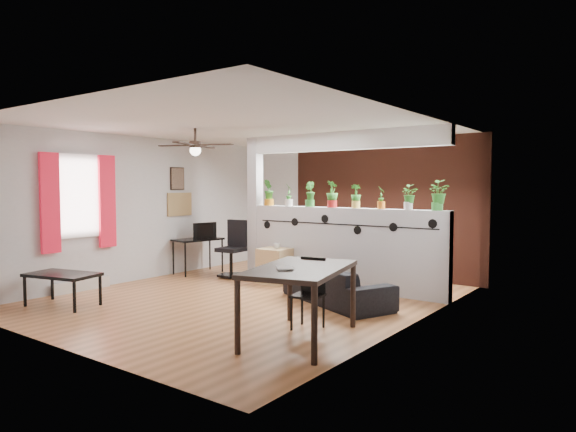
# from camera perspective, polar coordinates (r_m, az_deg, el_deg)

# --- Properties ---
(room_shell) EXTENTS (6.30, 7.10, 2.90)m
(room_shell) POSITION_cam_1_polar(r_m,az_deg,el_deg) (7.77, -4.51, 0.31)
(room_shell) COLOR #945A30
(room_shell) RESTS_ON ground
(partition_wall) EXTENTS (3.60, 0.18, 1.35)m
(partition_wall) POSITION_cam_1_polar(r_m,az_deg,el_deg) (8.58, 6.19, -3.59)
(partition_wall) COLOR #BCBCC1
(partition_wall) RESTS_ON ground
(ceiling_header) EXTENTS (3.60, 0.18, 0.30)m
(ceiling_header) POSITION_cam_1_polar(r_m,az_deg,el_deg) (8.55, 6.27, 8.31)
(ceiling_header) COLOR silver
(ceiling_header) RESTS_ON room_shell
(pier_column) EXTENTS (0.22, 0.20, 2.60)m
(pier_column) POSITION_cam_1_polar(r_m,az_deg,el_deg) (9.63, -3.67, 0.92)
(pier_column) COLOR #BCBCC1
(pier_column) RESTS_ON ground
(brick_panel) EXTENTS (3.90, 0.05, 2.60)m
(brick_panel) POSITION_cam_1_polar(r_m,az_deg,el_deg) (9.82, 10.53, 0.92)
(brick_panel) COLOR #AE4B32
(brick_panel) RESTS_ON ground
(vine_decal) EXTENTS (3.31, 0.01, 0.30)m
(vine_decal) POSITION_cam_1_polar(r_m,az_deg,el_deg) (8.46, 5.88, -0.93)
(vine_decal) COLOR black
(vine_decal) RESTS_ON partition_wall
(window_assembly) EXTENTS (0.09, 1.30, 1.55)m
(window_assembly) POSITION_cam_1_polar(r_m,az_deg,el_deg) (8.95, -22.22, 1.82)
(window_assembly) COLOR white
(window_assembly) RESTS_ON room_shell
(baseboard_heater) EXTENTS (0.08, 1.00, 0.18)m
(baseboard_heater) POSITION_cam_1_polar(r_m,az_deg,el_deg) (9.08, -21.96, -7.17)
(baseboard_heater) COLOR silver
(baseboard_heater) RESTS_ON ground
(corkboard) EXTENTS (0.03, 0.60, 0.45)m
(corkboard) POSITION_cam_1_polar(r_m,az_deg,el_deg) (10.25, -11.95, 1.29)
(corkboard) COLOR olive
(corkboard) RESTS_ON room_shell
(framed_art) EXTENTS (0.03, 0.34, 0.44)m
(framed_art) POSITION_cam_1_polar(r_m,az_deg,el_deg) (10.21, -12.20, 4.08)
(framed_art) COLOR #8C7259
(framed_art) RESTS_ON room_shell
(ceiling_fan) EXTENTS (1.19, 1.19, 0.43)m
(ceiling_fan) POSITION_cam_1_polar(r_m,az_deg,el_deg) (8.11, -10.26, 7.57)
(ceiling_fan) COLOR black
(ceiling_fan) RESTS_ON room_shell
(potted_plant_0) EXTENTS (0.32, 0.32, 0.48)m
(potted_plant_0) POSITION_cam_1_polar(r_m,az_deg,el_deg) (9.41, -2.13, 2.70)
(potted_plant_0) COLOR #C57A17
(potted_plant_0) RESTS_ON partition_wall
(potted_plant_1) EXTENTS (0.25, 0.26, 0.40)m
(potted_plant_1) POSITION_cam_1_polar(r_m,az_deg,el_deg) (9.13, 0.09, 2.45)
(potted_plant_1) COLOR silver
(potted_plant_1) RESTS_ON partition_wall
(potted_plant_2) EXTENTS (0.28, 0.25, 0.44)m
(potted_plant_2) POSITION_cam_1_polar(r_m,az_deg,el_deg) (8.87, 2.44, 2.53)
(potted_plant_2) COLOR #2E7F2E
(potted_plant_2) RESTS_ON partition_wall
(potted_plant_3) EXTENTS (0.28, 0.25, 0.45)m
(potted_plant_3) POSITION_cam_1_polar(r_m,az_deg,el_deg) (8.63, 4.93, 2.53)
(potted_plant_3) COLOR #B01D1C
(potted_plant_3) RESTS_ON partition_wall
(potted_plant_4) EXTENTS (0.24, 0.22, 0.39)m
(potted_plant_4) POSITION_cam_1_polar(r_m,az_deg,el_deg) (8.40, 7.56, 2.28)
(potted_plant_4) COLOR #EAC552
(potted_plant_4) RESTS_ON partition_wall
(potted_plant_5) EXTENTS (0.21, 0.22, 0.36)m
(potted_plant_5) POSITION_cam_1_polar(r_m,az_deg,el_deg) (8.20, 10.33, 2.11)
(potted_plant_5) COLOR orange
(potted_plant_5) RESTS_ON partition_wall
(potted_plant_6) EXTENTS (0.23, 0.21, 0.39)m
(potted_plant_6) POSITION_cam_1_polar(r_m,az_deg,el_deg) (8.01, 13.23, 2.16)
(potted_plant_6) COLOR silver
(potted_plant_6) RESTS_ON partition_wall
(potted_plant_7) EXTENTS (0.29, 0.26, 0.45)m
(potted_plant_7) POSITION_cam_1_polar(r_m,az_deg,el_deg) (7.84, 16.27, 2.33)
(potted_plant_7) COLOR green
(potted_plant_7) RESTS_ON partition_wall
(sofa) EXTENTS (1.93, 1.37, 0.53)m
(sofa) POSITION_cam_1_polar(r_m,az_deg,el_deg) (7.60, 5.39, -7.65)
(sofa) COLOR black
(sofa) RESTS_ON ground
(cube_shelf) EXTENTS (0.53, 0.48, 0.62)m
(cube_shelf) POSITION_cam_1_polar(r_m,az_deg,el_deg) (9.01, -1.50, -5.58)
(cube_shelf) COLOR tan
(cube_shelf) RESTS_ON ground
(cup) EXTENTS (0.16, 0.16, 0.09)m
(cup) POSITION_cam_1_polar(r_m,az_deg,el_deg) (8.93, -1.25, -3.34)
(cup) COLOR gray
(cup) RESTS_ON cube_shelf
(computer_desk) EXTENTS (0.63, 1.01, 0.68)m
(computer_desk) POSITION_cam_1_polar(r_m,az_deg,el_deg) (10.18, -9.97, -2.85)
(computer_desk) COLOR black
(computer_desk) RESTS_ON ground
(monitor) EXTENTS (0.30, 0.10, 0.17)m
(monitor) POSITION_cam_1_polar(r_m,az_deg,el_deg) (10.27, -9.37, -1.95)
(monitor) COLOR black
(monitor) RESTS_ON computer_desk
(office_chair) EXTENTS (0.54, 0.54, 1.05)m
(office_chair) POSITION_cam_1_polar(r_m,az_deg,el_deg) (9.70, -6.13, -4.04)
(office_chair) COLOR black
(office_chair) RESTS_ON ground
(dining_table) EXTENTS (1.25, 1.67, 0.82)m
(dining_table) POSITION_cam_1_polar(r_m,az_deg,el_deg) (5.73, 1.38, -6.53)
(dining_table) COLOR black
(dining_table) RESTS_ON ground
(book) EXTENTS (0.28, 0.29, 0.02)m
(book) POSITION_cam_1_polar(r_m,az_deg,el_deg) (5.53, -1.26, -5.86)
(book) COLOR gray
(book) RESTS_ON dining_table
(folding_chair) EXTENTS (0.39, 0.39, 0.85)m
(folding_chair) POSITION_cam_1_polar(r_m,az_deg,el_deg) (6.25, 2.52, -7.84)
(folding_chair) COLOR black
(folding_chair) RESTS_ON ground
(coffee_table) EXTENTS (1.11, 0.78, 0.47)m
(coffee_table) POSITION_cam_1_polar(r_m,az_deg,el_deg) (8.03, -23.78, -6.18)
(coffee_table) COLOR black
(coffee_table) RESTS_ON ground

